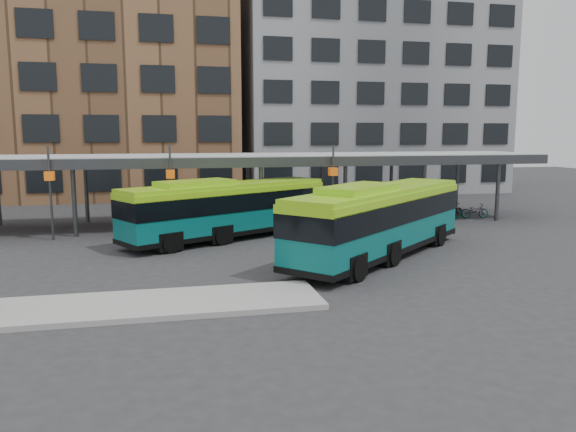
% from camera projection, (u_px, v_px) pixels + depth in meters
% --- Properties ---
extents(ground, '(120.00, 120.00, 0.00)m').
position_uv_depth(ground, '(257.00, 277.00, 21.46)').
color(ground, '#28282B').
rests_on(ground, ground).
extents(boarding_island, '(14.00, 3.00, 0.18)m').
position_uv_depth(boarding_island, '(98.00, 308.00, 17.35)').
color(boarding_island, gray).
rests_on(boarding_island, ground).
extents(canopy, '(40.00, 6.53, 4.80)m').
position_uv_depth(canopy, '(220.00, 159.00, 33.29)').
color(canopy, '#999B9E').
rests_on(canopy, ground).
extents(building_brick, '(26.00, 14.00, 22.00)m').
position_uv_depth(building_brick, '(81.00, 68.00, 48.56)').
color(building_brick, brown).
rests_on(building_brick, ground).
extents(building_grey, '(24.00, 14.00, 20.00)m').
position_uv_depth(building_grey, '(364.00, 86.00, 54.35)').
color(building_grey, slate).
rests_on(building_grey, ground).
extents(bus_front, '(10.80, 10.00, 3.35)m').
position_uv_depth(bus_front, '(380.00, 218.00, 24.60)').
color(bus_front, '#085C5B').
rests_on(bus_front, ground).
extents(bus_rear, '(11.20, 7.66, 3.16)m').
position_uv_depth(bus_rear, '(227.00, 208.00, 28.90)').
color(bus_rear, '#085C5B').
rests_on(bus_rear, ground).
extents(bike_rack, '(7.21, 1.33, 1.07)m').
position_uv_depth(bike_rack, '(435.00, 211.00, 35.94)').
color(bike_rack, slate).
rests_on(bike_rack, ground).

